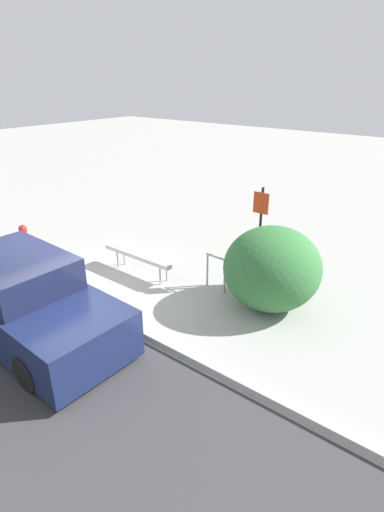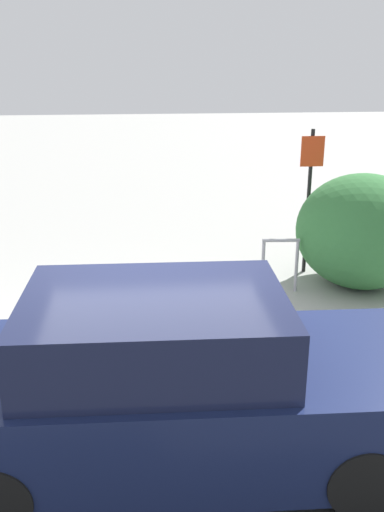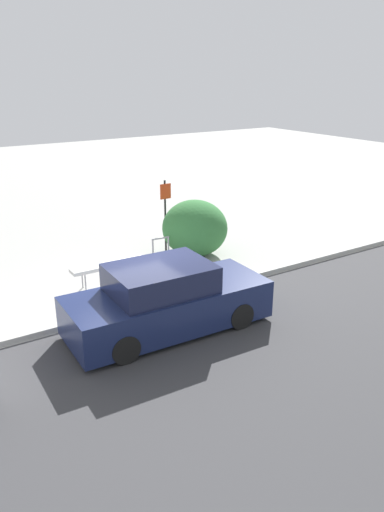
% 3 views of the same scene
% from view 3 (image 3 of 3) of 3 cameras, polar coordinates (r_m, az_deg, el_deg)
% --- Properties ---
extents(ground_plane, '(60.00, 60.00, 0.00)m').
position_cam_3_polar(ground_plane, '(12.11, -6.12, -5.97)').
color(ground_plane, '#9E9E99').
extents(road_strip, '(60.00, 10.00, 0.01)m').
position_cam_3_polar(road_strip, '(8.51, 10.65, -18.97)').
color(road_strip, '#38383A').
rests_on(road_strip, ground_plane).
extents(curb, '(60.00, 0.20, 0.13)m').
position_cam_3_polar(curb, '(12.08, -6.13, -5.69)').
color(curb, '#A8A8A3').
rests_on(curb, ground_plane).
extents(bench, '(2.07, 0.41, 0.58)m').
position_cam_3_polar(bench, '(13.41, -9.47, -1.04)').
color(bench, '#99999E').
rests_on(bench, ground_plane).
extents(bike_rack, '(0.55, 0.09, 0.83)m').
position_cam_3_polar(bike_rack, '(14.60, -3.60, 0.93)').
color(bike_rack, '#99999E').
rests_on(bike_rack, ground_plane).
extents(sign_post, '(0.36, 0.08, 2.30)m').
position_cam_3_polar(sign_post, '(15.25, -3.06, 5.26)').
color(sign_post, black).
rests_on(sign_post, ground_plane).
extents(shrub_hedge, '(1.98, 2.03, 1.72)m').
position_cam_3_polar(shrub_hedge, '(15.23, 0.32, 3.21)').
color(shrub_hedge, '#337038').
rests_on(shrub_hedge, ground_plane).
extents(parked_car_near, '(4.49, 1.85, 1.53)m').
position_cam_3_polar(parked_car_near, '(10.84, -2.92, -5.15)').
color(parked_car_near, black).
rests_on(parked_car_near, ground_plane).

